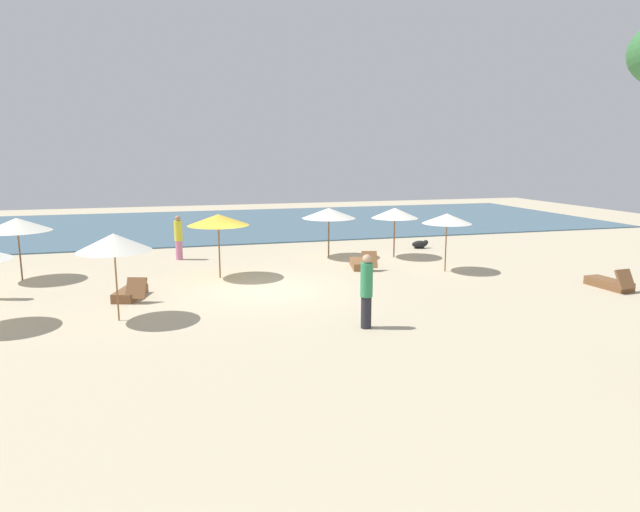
% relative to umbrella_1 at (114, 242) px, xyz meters
% --- Properties ---
extents(ground_plane, '(60.00, 60.00, 0.00)m').
position_rel_umbrella_1_xyz_m(ground_plane, '(4.26, 2.26, -2.08)').
color(ground_plane, '#BCAD8E').
extents(ocean_water, '(48.00, 16.00, 0.06)m').
position_rel_umbrella_1_xyz_m(ocean_water, '(4.26, 19.26, -2.05)').
color(ocean_water, '#3D6075').
rests_on(ocean_water, ground_plane).
extents(umbrella_1, '(1.90, 1.90, 2.31)m').
position_rel_umbrella_1_xyz_m(umbrella_1, '(0.00, 0.00, 0.00)').
color(umbrella_1, olive).
rests_on(umbrella_1, ground_plane).
extents(umbrella_2, '(2.13, 2.13, 2.24)m').
position_rel_umbrella_1_xyz_m(umbrella_2, '(3.08, 4.44, -0.03)').
color(umbrella_2, brown).
rests_on(umbrella_2, ground_plane).
extents(umbrella_4, '(1.81, 1.81, 2.15)m').
position_rel_umbrella_1_xyz_m(umbrella_4, '(11.22, 3.26, -0.11)').
color(umbrella_4, brown).
rests_on(umbrella_4, ground_plane).
extents(umbrella_5, '(2.20, 2.20, 2.16)m').
position_rel_umbrella_1_xyz_m(umbrella_5, '(-3.53, 5.90, -0.15)').
color(umbrella_5, brown).
rests_on(umbrella_5, ground_plane).
extents(umbrella_6, '(1.94, 1.94, 2.08)m').
position_rel_umbrella_1_xyz_m(umbrella_6, '(10.51, 6.38, -0.21)').
color(umbrella_6, brown).
rests_on(umbrella_6, ground_plane).
extents(umbrella_7, '(2.23, 2.23, 2.07)m').
position_rel_umbrella_1_xyz_m(umbrella_7, '(7.88, 7.15, -0.22)').
color(umbrella_7, brown).
rests_on(umbrella_7, ground_plane).
extents(lounger_0, '(0.91, 1.73, 0.74)m').
position_rel_umbrella_1_xyz_m(lounger_0, '(8.41, 4.68, -1.90)').
color(lounger_0, brown).
rests_on(lounger_0, ground_plane).
extents(lounger_2, '(0.72, 1.68, 0.74)m').
position_rel_umbrella_1_xyz_m(lounger_2, '(15.09, -0.60, -1.90)').
color(lounger_2, brown).
rests_on(lounger_2, ground_plane).
extents(lounger_3, '(1.06, 1.73, 0.75)m').
position_rel_umbrella_1_xyz_m(lounger_3, '(0.20, 2.29, -1.90)').
color(lounger_3, brown).
rests_on(lounger_3, ground_plane).
extents(person_0, '(0.32, 0.32, 1.88)m').
position_rel_umbrella_1_xyz_m(person_0, '(6.02, -2.36, -1.11)').
color(person_0, '#26262D').
rests_on(person_0, ground_plane).
extents(person_1, '(0.46, 0.46, 1.82)m').
position_rel_umbrella_1_xyz_m(person_1, '(1.82, 8.31, -1.15)').
color(person_1, '#D17299').
rests_on(person_1, ground_plane).
extents(dog, '(0.81, 0.39, 0.37)m').
position_rel_umbrella_1_xyz_m(dog, '(12.57, 8.13, -1.88)').
color(dog, black).
rests_on(dog, ground_plane).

